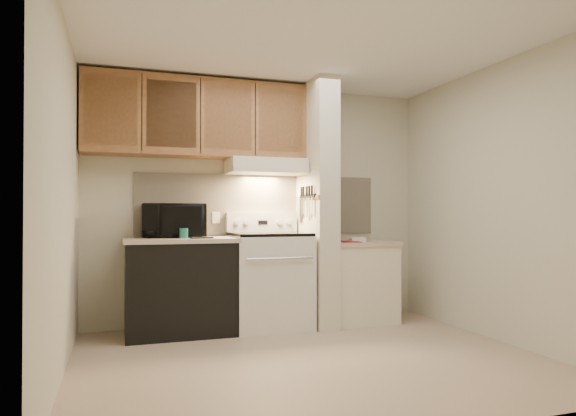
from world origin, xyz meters
name	(u,v)px	position (x,y,z in m)	size (l,w,h in m)	color
floor	(310,358)	(0.00, 0.00, 0.00)	(3.60, 3.60, 0.00)	tan
ceiling	(310,42)	(0.00, 0.00, 2.50)	(3.60, 3.60, 0.00)	white
wall_back	(260,203)	(0.00, 1.50, 1.25)	(3.60, 0.02, 2.50)	beige
wall_left	(62,197)	(-1.80, 0.00, 1.25)	(0.02, 3.00, 2.50)	beige
wall_right	(497,201)	(1.80, 0.00, 1.25)	(0.02, 3.00, 2.50)	beige
backsplash	(261,205)	(0.00, 1.49, 1.24)	(2.60, 0.02, 0.63)	beige
range_body	(269,282)	(0.00, 1.16, 0.46)	(0.76, 0.65, 0.92)	silver
oven_window	(279,281)	(0.00, 0.84, 0.50)	(0.50, 0.01, 0.30)	black
oven_handle	(280,258)	(0.00, 0.80, 0.72)	(0.02, 0.02, 0.65)	silver
cooktop	(269,234)	(0.00, 1.16, 0.94)	(0.74, 0.64, 0.03)	black
range_backguard	(262,222)	(0.00, 1.44, 1.05)	(0.76, 0.08, 0.20)	silver
range_display	(263,222)	(0.00, 1.40, 1.05)	(0.10, 0.01, 0.04)	black
range_knob_left_outer	(237,222)	(-0.28, 1.40, 1.05)	(0.05, 0.05, 0.02)	silver
range_knob_left_inner	(246,222)	(-0.18, 1.40, 1.05)	(0.05, 0.05, 0.02)	silver
range_knob_right_inner	(279,222)	(0.18, 1.40, 1.05)	(0.05, 0.05, 0.02)	silver
range_knob_right_outer	(288,222)	(0.28, 1.40, 1.05)	(0.05, 0.05, 0.02)	silver
dishwasher_front	(180,288)	(-0.88, 1.17, 0.43)	(1.00, 0.63, 0.87)	black
left_countertop	(180,240)	(-0.88, 1.17, 0.89)	(1.04, 0.67, 0.04)	#BEAA97
spoon_rest	(202,238)	(-0.70, 0.97, 0.92)	(0.21, 0.07, 0.01)	black
teal_jar	(184,233)	(-0.86, 1.06, 0.96)	(0.08, 0.08, 0.09)	#1C5E57
outlet	(216,218)	(-0.48, 1.48, 1.10)	(0.08, 0.01, 0.12)	silver
microwave	(173,220)	(-0.93, 1.31, 1.07)	(0.59, 0.40, 0.33)	black
partition_pillar	(317,203)	(0.51, 1.15, 1.25)	(0.22, 0.70, 2.50)	beige
pillar_trim	(306,198)	(0.39, 1.15, 1.30)	(0.01, 0.70, 0.04)	#946238
knife_strip	(308,196)	(0.39, 1.10, 1.32)	(0.02, 0.42, 0.04)	black
knife_blade_a	(312,206)	(0.38, 0.94, 1.22)	(0.01, 0.04, 0.16)	silver
knife_handle_a	(312,190)	(0.38, 0.95, 1.37)	(0.02, 0.02, 0.10)	black
knife_blade_b	(309,207)	(0.38, 1.03, 1.21)	(0.01, 0.04, 0.18)	silver
knife_handle_b	(309,191)	(0.38, 1.02, 1.37)	(0.02, 0.02, 0.10)	black
knife_blade_c	(307,208)	(0.38, 1.09, 1.20)	(0.01, 0.04, 0.20)	silver
knife_handle_c	(307,191)	(0.38, 1.09, 1.37)	(0.02, 0.02, 0.10)	black
knife_blade_d	(304,206)	(0.38, 1.17, 1.22)	(0.01, 0.04, 0.16)	silver
knife_handle_d	(303,191)	(0.38, 1.19, 1.37)	(0.02, 0.02, 0.10)	black
knife_blade_e	(302,207)	(0.38, 1.25, 1.21)	(0.01, 0.04, 0.18)	silver
knife_handle_e	(302,192)	(0.38, 1.25, 1.37)	(0.02, 0.02, 0.10)	black
oven_mitt	(299,209)	(0.38, 1.32, 1.19)	(0.03, 0.09, 0.23)	slate
right_cab_base	(357,283)	(0.97, 1.15, 0.40)	(0.70, 0.60, 0.81)	silver
right_countertop	(357,243)	(0.97, 1.15, 0.83)	(0.74, 0.64, 0.04)	#BEAA97
red_folder	(348,242)	(0.79, 1.00, 0.85)	(0.19, 0.26, 0.01)	maroon
white_box	(357,240)	(0.92, 1.05, 0.87)	(0.16, 0.10, 0.04)	white
range_hood	(266,167)	(0.00, 1.28, 1.62)	(0.78, 0.44, 0.15)	silver
hood_lip	(272,169)	(0.00, 1.07, 1.58)	(0.78, 0.04, 0.06)	silver
upper_cabinets	(198,119)	(-0.69, 1.32, 2.08)	(2.18, 0.33, 0.77)	#946238
cab_door_a	(111,110)	(-1.51, 1.17, 2.08)	(0.46, 0.01, 0.63)	#946238
cab_gap_a	(142,112)	(-1.23, 1.16, 2.08)	(0.01, 0.01, 0.73)	black
cab_door_b	(172,114)	(-0.96, 1.17, 2.08)	(0.46, 0.01, 0.63)	#946238
cab_gap_b	(201,116)	(-0.69, 1.16, 2.08)	(0.01, 0.01, 0.73)	black
cab_door_c	(228,117)	(-0.42, 1.17, 2.08)	(0.46, 0.01, 0.63)	#946238
cab_gap_c	(255,119)	(-0.14, 1.16, 2.08)	(0.01, 0.01, 0.73)	black
cab_door_d	(281,121)	(0.13, 1.17, 2.08)	(0.46, 0.01, 0.63)	#946238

